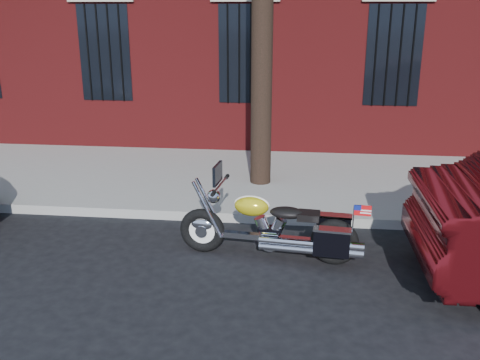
# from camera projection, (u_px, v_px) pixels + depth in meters

# --- Properties ---
(ground) EXTENTS (120.00, 120.00, 0.00)m
(ground) POSITION_uv_depth(u_px,v_px,m) (205.00, 260.00, 6.93)
(ground) COLOR black
(ground) RESTS_ON ground
(curb) EXTENTS (40.00, 0.16, 0.15)m
(curb) POSITION_uv_depth(u_px,v_px,m) (221.00, 216.00, 8.22)
(curb) COLOR gray
(curb) RESTS_ON ground
(sidewalk) EXTENTS (40.00, 3.60, 0.15)m
(sidewalk) POSITION_uv_depth(u_px,v_px,m) (235.00, 179.00, 9.99)
(sidewalk) COLOR gray
(sidewalk) RESTS_ON ground
(motorcycle) EXTENTS (2.41, 0.84, 1.24)m
(motorcycle) POSITION_uv_depth(u_px,v_px,m) (276.00, 229.00, 6.85)
(motorcycle) COLOR black
(motorcycle) RESTS_ON ground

